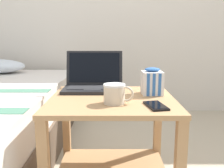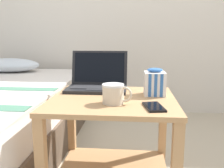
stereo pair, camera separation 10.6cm
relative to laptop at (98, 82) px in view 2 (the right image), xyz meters
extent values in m
cube|color=beige|center=(0.11, 1.42, 0.65)|extent=(8.00, 0.05, 2.50)
ellipsoid|color=silver|center=(-1.08, 1.03, -0.03)|extent=(0.64, 0.36, 0.14)
cube|color=tan|center=(0.11, -0.20, -0.06)|extent=(0.63, 0.58, 0.02)
cube|color=tan|center=(-0.18, 0.06, -0.34)|extent=(0.04, 0.04, 0.54)
cube|color=tan|center=(0.40, 0.06, -0.34)|extent=(0.04, 0.04, 0.54)
cube|color=black|center=(0.00, -0.04, -0.04)|extent=(0.34, 0.21, 0.02)
cube|color=#2D2D30|center=(0.00, -0.03, -0.03)|extent=(0.29, 0.12, 0.00)
cube|color=#2D2D30|center=(0.00, -0.10, -0.03)|extent=(0.10, 0.05, 0.00)
cube|color=black|center=(0.00, 0.09, 0.07)|extent=(0.34, 0.06, 0.20)
cube|color=black|center=(0.00, 0.08, 0.07)|extent=(0.31, 0.05, 0.18)
cube|color=green|center=(-0.08, 0.09, 0.06)|extent=(0.04, 0.01, 0.05)
cube|color=silver|center=(0.08, 0.09, 0.08)|extent=(0.05, 0.01, 0.04)
cube|color=black|center=(-0.02, 0.10, 0.10)|extent=(0.04, 0.01, 0.04)
cylinder|color=beige|center=(0.12, -0.31, 0.00)|extent=(0.10, 0.10, 0.09)
cylinder|color=silver|center=(0.12, -0.31, 0.04)|extent=(0.10, 0.10, 0.01)
cylinder|color=black|center=(0.12, -0.31, 0.03)|extent=(0.09, 0.09, 0.01)
torus|color=beige|center=(0.17, -0.32, 0.00)|extent=(0.07, 0.03, 0.07)
cube|color=white|center=(0.32, -0.12, 0.02)|extent=(0.11, 0.11, 0.12)
cube|color=#3366B2|center=(0.29, -0.18, 0.02)|extent=(0.02, 0.00, 0.12)
cube|color=#3366B2|center=(0.32, -0.18, 0.02)|extent=(0.02, 0.00, 0.12)
cube|color=#3366B2|center=(0.35, -0.18, 0.02)|extent=(0.02, 0.00, 0.12)
ellipsoid|color=#3366B2|center=(0.32, -0.12, 0.09)|extent=(0.08, 0.07, 0.02)
cube|color=black|center=(0.30, -0.37, -0.04)|extent=(0.10, 0.16, 0.01)
cube|color=black|center=(0.30, -0.37, -0.04)|extent=(0.09, 0.14, 0.00)
camera|label=1|loc=(0.11, -1.44, 0.26)|focal=40.00mm
camera|label=2|loc=(0.22, -1.43, 0.26)|focal=40.00mm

